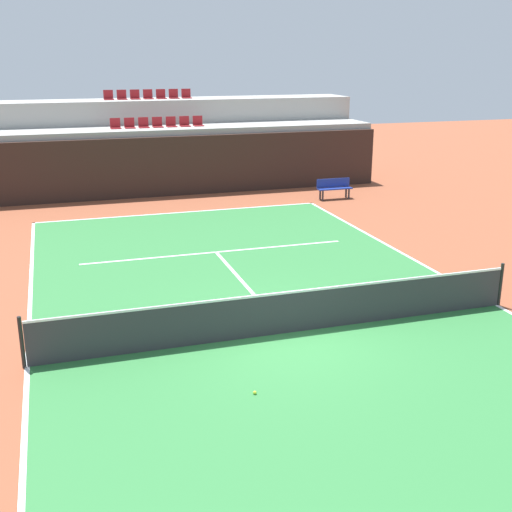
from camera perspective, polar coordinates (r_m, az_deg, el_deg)
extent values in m
plane|color=brown|center=(14.48, 2.77, -6.76)|extent=(80.00, 80.00, 0.00)
cube|color=#2D7238|center=(14.47, 2.78, -6.74)|extent=(11.00, 24.00, 0.01)
cube|color=white|center=(25.46, -6.58, 3.81)|extent=(11.00, 0.10, 0.00)
cube|color=white|center=(13.73, -19.39, -9.14)|extent=(0.10, 24.00, 0.00)
cube|color=white|center=(17.02, 20.30, -4.05)|extent=(0.10, 24.00, 0.00)
cube|color=white|center=(20.22, -3.50, 0.34)|extent=(8.26, 0.10, 0.00)
cube|color=white|center=(17.29, -0.89, -2.61)|extent=(0.10, 6.40, 0.00)
cube|color=black|center=(28.43, -7.99, 7.76)|extent=(19.62, 0.30, 2.54)
cube|color=#9E9E99|center=(29.72, -8.45, 8.40)|extent=(19.62, 2.40, 2.80)
cube|color=#9E9E99|center=(32.00, -9.22, 9.95)|extent=(19.62, 2.40, 3.86)
cube|color=maroon|center=(29.31, -12.17, 10.88)|extent=(0.44, 0.44, 0.04)
cube|color=maroon|center=(29.49, -12.24, 11.34)|extent=(0.44, 0.04, 0.40)
cube|color=maroon|center=(29.38, -10.97, 10.96)|extent=(0.44, 0.44, 0.04)
cube|color=maroon|center=(29.55, -11.04, 11.42)|extent=(0.44, 0.04, 0.40)
cube|color=maroon|center=(29.45, -9.77, 11.04)|extent=(0.44, 0.44, 0.04)
cube|color=maroon|center=(29.63, -9.85, 11.50)|extent=(0.44, 0.04, 0.40)
cube|color=maroon|center=(29.54, -8.58, 11.12)|extent=(0.44, 0.44, 0.04)
cube|color=maroon|center=(29.72, -8.66, 11.58)|extent=(0.44, 0.04, 0.40)
cube|color=maroon|center=(29.65, -7.39, 11.19)|extent=(0.44, 0.44, 0.04)
cube|color=maroon|center=(29.82, -7.48, 11.64)|extent=(0.44, 0.04, 0.40)
cube|color=maroon|center=(29.76, -6.21, 11.25)|extent=(0.44, 0.44, 0.04)
cube|color=maroon|center=(29.93, -6.31, 11.70)|extent=(0.44, 0.04, 0.40)
cube|color=maroon|center=(29.89, -5.04, 11.31)|extent=(0.44, 0.44, 0.04)
cube|color=maroon|center=(30.06, -5.14, 11.76)|extent=(0.44, 0.04, 0.40)
cube|color=maroon|center=(31.60, -12.76, 13.23)|extent=(0.44, 0.44, 0.04)
cube|color=maroon|center=(31.79, -12.82, 13.64)|extent=(0.44, 0.04, 0.40)
cube|color=maroon|center=(31.66, -11.63, 13.30)|extent=(0.44, 0.44, 0.04)
cube|color=maroon|center=(31.85, -11.70, 13.72)|extent=(0.44, 0.04, 0.40)
cube|color=maroon|center=(31.74, -10.51, 13.37)|extent=(0.44, 0.44, 0.04)
cube|color=maroon|center=(31.92, -10.58, 13.79)|extent=(0.44, 0.04, 0.40)
cube|color=maroon|center=(31.82, -9.39, 13.44)|extent=(0.44, 0.44, 0.04)
cube|color=maroon|center=(32.00, -9.46, 13.85)|extent=(0.44, 0.04, 0.40)
cube|color=maroon|center=(31.91, -8.27, 13.50)|extent=(0.44, 0.44, 0.04)
cube|color=maroon|center=(32.10, -8.35, 13.91)|extent=(0.44, 0.04, 0.40)
cube|color=maroon|center=(32.02, -7.17, 13.55)|extent=(0.44, 0.44, 0.04)
cube|color=maroon|center=(32.20, -7.25, 13.96)|extent=(0.44, 0.04, 0.40)
cube|color=maroon|center=(32.14, -6.07, 13.60)|extent=(0.44, 0.44, 0.04)
cube|color=maroon|center=(32.32, -6.15, 14.01)|extent=(0.44, 0.04, 0.40)
cylinder|color=black|center=(13.51, -19.83, -7.13)|extent=(0.08, 0.08, 1.07)
cylinder|color=black|center=(16.88, 20.63, -2.34)|extent=(0.08, 0.08, 1.07)
cube|color=#333338|center=(14.29, 2.80, -5.04)|extent=(10.90, 0.02, 0.92)
cube|color=white|center=(14.11, 2.83, -3.22)|extent=(10.90, 0.04, 0.05)
cube|color=navy|center=(27.84, 6.91, 5.88)|extent=(1.50, 0.40, 0.05)
cube|color=navy|center=(27.96, 6.77, 6.40)|extent=(1.50, 0.04, 0.36)
cube|color=#2D2D33|center=(27.52, 5.86, 5.28)|extent=(0.06, 0.06, 0.42)
cube|color=#2D2D33|center=(28.01, 8.13, 5.41)|extent=(0.06, 0.06, 0.42)
cube|color=#2D2D33|center=(27.77, 5.64, 5.40)|extent=(0.06, 0.06, 0.42)
cube|color=#2D2D33|center=(28.26, 7.89, 5.52)|extent=(0.06, 0.06, 0.42)
sphere|color=#CCE033|center=(12.01, -0.11, -11.87)|extent=(0.07, 0.07, 0.07)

